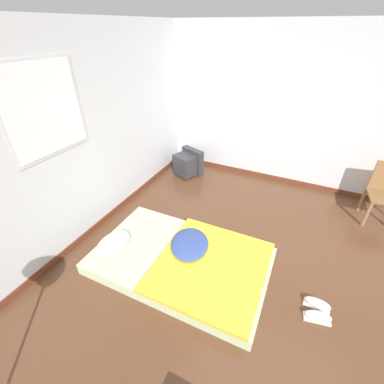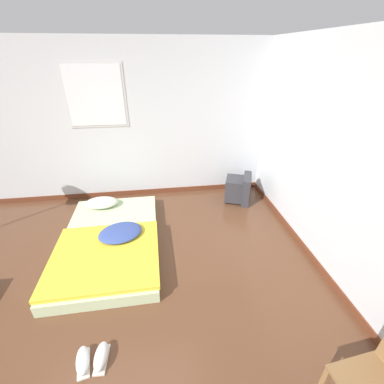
% 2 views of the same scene
% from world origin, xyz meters
% --- Properties ---
extents(ground_plane, '(20.00, 20.00, 0.00)m').
position_xyz_m(ground_plane, '(0.00, 0.00, 0.00)').
color(ground_plane, brown).
extents(wall_back, '(7.78, 0.08, 2.60)m').
position_xyz_m(wall_back, '(-0.00, 2.81, 1.29)').
color(wall_back, silver).
rests_on(wall_back, ground_plane).
extents(mattress_bed, '(1.31, 2.10, 0.29)m').
position_xyz_m(mattress_bed, '(0.06, 1.32, 0.10)').
color(mattress_bed, beige).
rests_on(mattress_bed, ground_plane).
extents(crt_tv, '(0.55, 0.56, 0.49)m').
position_xyz_m(crt_tv, '(2.19, 2.29, 0.24)').
color(crt_tv, '#333338').
rests_on(crt_tv, ground_plane).
extents(sneaker_pair, '(0.29, 0.28, 0.10)m').
position_xyz_m(sneaker_pair, '(0.11, -0.23, 0.05)').
color(sneaker_pair, silver).
rests_on(sneaker_pair, ground_plane).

